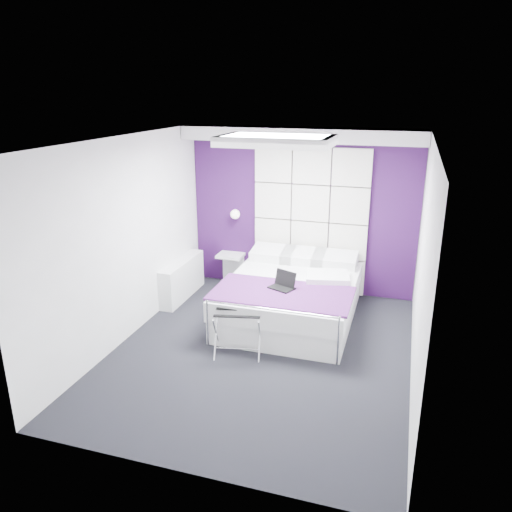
{
  "coord_description": "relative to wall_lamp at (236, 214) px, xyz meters",
  "views": [
    {
      "loc": [
        1.58,
        -5.33,
        3.13
      ],
      "look_at": [
        -0.18,
        0.35,
        1.13
      ],
      "focal_mm": 35.0,
      "sensor_mm": 36.0,
      "label": 1
    }
  ],
  "objects": [
    {
      "name": "wall_right",
      "position": [
        2.85,
        -2.06,
        0.08
      ],
      "size": [
        0.0,
        4.4,
        4.4
      ],
      "primitive_type": "plane",
      "rotation": [
        1.57,
        0.0,
        -1.57
      ],
      "color": "silver",
      "rests_on": "floor"
    },
    {
      "name": "accent_wall",
      "position": [
        1.05,
        0.13,
        0.08
      ],
      "size": [
        3.58,
        0.02,
        2.58
      ],
      "primitive_type": "cube",
      "color": "#310E40",
      "rests_on": "wall_back"
    },
    {
      "name": "bed",
      "position": [
        1.18,
        -1.01,
        -0.89
      ],
      "size": [
        1.81,
        2.19,
        0.76
      ],
      "color": "white",
      "rests_on": "floor"
    },
    {
      "name": "laptop",
      "position": [
        1.14,
        -1.4,
        -0.55
      ],
      "size": [
        0.32,
        0.23,
        0.23
      ],
      "rotation": [
        0.0,
        0.0,
        -0.41
      ],
      "color": "black",
      "rests_on": "bed"
    },
    {
      "name": "wall_lamp",
      "position": [
        0.0,
        0.0,
        0.0
      ],
      "size": [
        0.15,
        0.15,
        0.15
      ],
      "primitive_type": "sphere",
      "color": "white",
      "rests_on": "wall_back"
    },
    {
      "name": "soffit",
      "position": [
        1.05,
        -0.11,
        1.28
      ],
      "size": [
        3.58,
        0.5,
        0.2
      ],
      "primitive_type": "cube",
      "color": "white",
      "rests_on": "wall_back"
    },
    {
      "name": "wall_back",
      "position": [
        1.05,
        0.14,
        0.08
      ],
      "size": [
        3.6,
        0.0,
        3.6
      ],
      "primitive_type": "plane",
      "rotation": [
        1.57,
        0.0,
        0.0
      ],
      "color": "silver",
      "rests_on": "floor"
    },
    {
      "name": "headboard",
      "position": [
        1.2,
        0.08,
        -0.05
      ],
      "size": [
        1.8,
        0.08,
        2.3
      ],
      "primitive_type": null,
      "color": "silver",
      "rests_on": "wall_back"
    },
    {
      "name": "floor",
      "position": [
        1.05,
        -2.06,
        -1.22
      ],
      "size": [
        4.4,
        4.4,
        0.0
      ],
      "primitive_type": "plane",
      "color": "black",
      "rests_on": "ground"
    },
    {
      "name": "radiator",
      "position": [
        -0.64,
        -0.76,
        -0.92
      ],
      "size": [
        0.22,
        1.2,
        0.6
      ],
      "primitive_type": "cube",
      "color": "white",
      "rests_on": "floor"
    },
    {
      "name": "ceiling",
      "position": [
        1.05,
        -2.06,
        1.38
      ],
      "size": [
        4.4,
        4.4,
        0.0
      ],
      "primitive_type": "plane",
      "rotation": [
        3.14,
        0.0,
        0.0
      ],
      "color": "white",
      "rests_on": "wall_back"
    },
    {
      "name": "nightstand",
      "position": [
        -0.09,
        -0.04,
        -0.71
      ],
      "size": [
        0.42,
        0.33,
        0.05
      ],
      "primitive_type": "cube",
      "color": "white",
      "rests_on": "wall_back"
    },
    {
      "name": "luggage_rack",
      "position": [
        0.78,
        -2.19,
        -0.94
      ],
      "size": [
        0.56,
        0.41,
        0.55
      ],
      "rotation": [
        0.0,
        0.0,
        0.22
      ],
      "color": "silver",
      "rests_on": "floor"
    },
    {
      "name": "wall_left",
      "position": [
        -0.75,
        -2.06,
        0.08
      ],
      "size": [
        0.0,
        4.4,
        4.4
      ],
      "primitive_type": "plane",
      "rotation": [
        1.57,
        0.0,
        1.57
      ],
      "color": "silver",
      "rests_on": "floor"
    },
    {
      "name": "skylight",
      "position": [
        1.05,
        -1.46,
        1.33
      ],
      "size": [
        1.36,
        0.86,
        0.12
      ],
      "primitive_type": null,
      "color": "white",
      "rests_on": "ceiling"
    }
  ]
}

